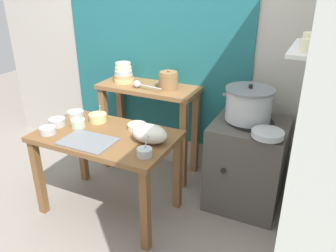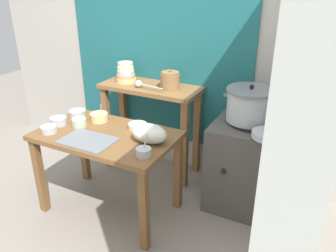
{
  "view_description": "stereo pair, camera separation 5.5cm",
  "coord_description": "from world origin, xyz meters",
  "views": [
    {
      "loc": [
        1.38,
        -1.87,
        1.89
      ],
      "look_at": [
        0.37,
        0.24,
        0.82
      ],
      "focal_mm": 36.47,
      "sensor_mm": 36.0,
      "label": 1
    },
    {
      "loc": [
        1.42,
        -1.85,
        1.89
      ],
      "look_at": [
        0.37,
        0.24,
        0.82
      ],
      "focal_mm": 36.47,
      "sensor_mm": 36.0,
      "label": 2
    }
  ],
  "objects": [
    {
      "name": "prep_table",
      "position": [
        -0.1,
        0.09,
        0.61
      ],
      "size": [
        1.1,
        0.66,
        0.72
      ],
      "color": "brown",
      "rests_on": "ground"
    },
    {
      "name": "serving_tray",
      "position": [
        -0.15,
        -0.08,
        0.72
      ],
      "size": [
        0.4,
        0.28,
        0.01
      ],
      "primitive_type": "cube",
      "color": "slate",
      "rests_on": "prep_table"
    },
    {
      "name": "prep_bowl_2",
      "position": [
        0.34,
        -0.08,
        0.75
      ],
      "size": [
        0.11,
        0.11,
        0.16
      ],
      "color": "#B7BABF",
      "rests_on": "prep_table"
    },
    {
      "name": "prep_bowl_3",
      "position": [
        -0.52,
        -0.09,
        0.75
      ],
      "size": [
        0.13,
        0.13,
        0.05
      ],
      "color": "#B7BABF",
      "rests_on": "prep_table"
    },
    {
      "name": "wall_right",
      "position": [
        1.4,
        0.2,
        1.3
      ],
      "size": [
        0.3,
        3.2,
        2.6
      ],
      "color": "silver",
      "rests_on": "ground"
    },
    {
      "name": "wide_pan",
      "position": [
        1.07,
        0.47,
        0.8
      ],
      "size": [
        0.24,
        0.24,
        0.04
      ],
      "primitive_type": "cylinder",
      "color": "#B7BABF",
      "rests_on": "stove_block"
    },
    {
      "name": "prep_bowl_6",
      "position": [
        -0.56,
        0.29,
        0.74
      ],
      "size": [
        0.15,
        0.15,
        0.04
      ],
      "color": "#B7BABF",
      "rests_on": "prep_table"
    },
    {
      "name": "prep_bowl_5",
      "position": [
        -0.56,
        0.06,
        0.75
      ],
      "size": [
        0.14,
        0.14,
        0.06
      ],
      "color": "#B7BABF",
      "rests_on": "prep_table"
    },
    {
      "name": "plastic_bag",
      "position": [
        0.28,
        0.12,
        0.79
      ],
      "size": [
        0.28,
        0.18,
        0.14
      ],
      "primitive_type": "ellipsoid",
      "color": "silver",
      "rests_on": "prep_table"
    },
    {
      "name": "prep_bowl_0",
      "position": [
        -0.3,
        0.27,
        0.76
      ],
      "size": [
        0.15,
        0.15,
        0.16
      ],
      "color": "#E5C684",
      "rests_on": "prep_table"
    },
    {
      "name": "stove_block",
      "position": [
        0.9,
        0.7,
        0.38
      ],
      "size": [
        0.6,
        0.61,
        0.78
      ],
      "color": "#4C4742",
      "rests_on": "ground"
    },
    {
      "name": "wall_back",
      "position": [
        0.08,
        1.1,
        1.3
      ],
      "size": [
        4.4,
        0.12,
        2.6
      ],
      "color": "#B2ADA3",
      "rests_on": "ground"
    },
    {
      "name": "prep_bowl_4",
      "position": [
        0.07,
        0.29,
        0.74
      ],
      "size": [
        0.15,
        0.15,
        0.04
      ],
      "color": "beige",
      "rests_on": "prep_table"
    },
    {
      "name": "bowl_stack_enamel",
      "position": [
        -0.39,
        0.84,
        0.99
      ],
      "size": [
        0.19,
        0.19,
        0.19
      ],
      "color": "#E5C684",
      "rests_on": "back_shelf_table"
    },
    {
      "name": "prep_bowl_1",
      "position": [
        -0.38,
        0.1,
        0.76
      ],
      "size": [
        0.12,
        0.12,
        0.14
      ],
      "color": "#B7D1AD",
      "rests_on": "prep_table"
    },
    {
      "name": "back_shelf_table",
      "position": [
        -0.11,
        0.83,
        0.68
      ],
      "size": [
        0.96,
        0.4,
        0.9
      ],
      "color": "olive",
      "rests_on": "ground"
    },
    {
      "name": "ladle",
      "position": [
        -0.17,
        0.74,
        0.94
      ],
      "size": [
        0.31,
        0.08,
        0.07
      ],
      "color": "#B7BABF",
      "rests_on": "back_shelf_table"
    },
    {
      "name": "clay_pot",
      "position": [
        0.09,
        0.83,
        0.98
      ],
      "size": [
        0.18,
        0.18,
        0.18
      ],
      "color": "olive",
      "rests_on": "back_shelf_table"
    },
    {
      "name": "ground_plane",
      "position": [
        0.0,
        0.0,
        0.0
      ],
      "size": [
        9.0,
        9.0,
        0.0
      ],
      "primitive_type": "plane",
      "color": "gray"
    },
    {
      "name": "steamer_pot",
      "position": [
        0.86,
        0.72,
        0.91
      ],
      "size": [
        0.44,
        0.39,
        0.3
      ],
      "color": "#B7BABF",
      "rests_on": "stove_block"
    }
  ]
}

